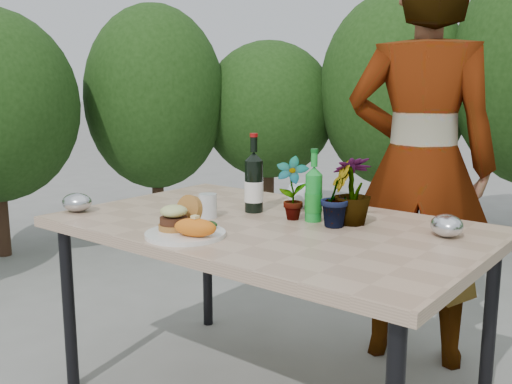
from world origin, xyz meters
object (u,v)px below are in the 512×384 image
Objects in this scene: dinner_plate at (185,234)px; person at (420,166)px; wine_bottle at (254,183)px; patio_table at (269,237)px.

person is at bearing 70.35° from dinner_plate.
wine_bottle is 0.78m from person.
wine_bottle is 0.18× the size of person.
dinner_plate is 0.15× the size of person.
dinner_plate is 0.47m from wine_bottle.
wine_bottle reaches higher than dinner_plate.
wine_bottle is at bearing 97.08° from dinner_plate.
person is at bearing 69.29° from patio_table.
person is (0.28, 0.75, 0.22)m from patio_table.
person is (0.39, 1.09, 0.15)m from dinner_plate.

